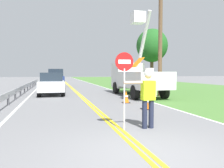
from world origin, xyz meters
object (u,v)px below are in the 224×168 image
object	(u,v)px
roadside_tree_verge	(152,46)
stop_sign_paddle	(124,73)
utility_bucket_truck	(136,76)
oncoming_suv_second	(56,78)
flagger_worker	(148,95)
traffic_cone_lead	(146,102)
traffic_cone_mid	(126,97)
utility_pole_near	(160,40)
oncoming_sedan_nearest	(52,84)

from	to	relation	value
roadside_tree_verge	stop_sign_paddle	bearing A→B (deg)	-117.27
utility_bucket_truck	oncoming_suv_second	distance (m)	12.81
flagger_worker	traffic_cone_lead	world-z (taller)	flagger_worker
flagger_worker	traffic_cone_mid	distance (m)	5.83
utility_pole_near	traffic_cone_lead	bearing A→B (deg)	-122.33
utility_bucket_truck	oncoming_sedan_nearest	world-z (taller)	utility_bucket_truck
flagger_worker	stop_sign_paddle	xyz separation A→B (m)	(-0.77, -0.03, 0.66)
stop_sign_paddle	utility_pole_near	world-z (taller)	utility_pole_near
stop_sign_paddle	utility_bucket_truck	size ratio (longest dim) A/B	0.34
stop_sign_paddle	roadside_tree_verge	size ratio (longest dim) A/B	0.39
stop_sign_paddle	roadside_tree_verge	distance (m)	15.91
stop_sign_paddle	traffic_cone_mid	distance (m)	6.17
oncoming_suv_second	oncoming_sedan_nearest	bearing A→B (deg)	-92.34
utility_bucket_truck	traffic_cone_mid	world-z (taller)	utility_bucket_truck
stop_sign_paddle	roadside_tree_verge	xyz separation A→B (m)	(7.20, 13.96, 2.56)
flagger_worker	utility_bucket_truck	bearing A→B (deg)	71.71
oncoming_suv_second	utility_pole_near	bearing A→B (deg)	-60.71
traffic_cone_lead	traffic_cone_mid	world-z (taller)	same
utility_bucket_truck	oncoming_suv_second	bearing A→B (deg)	116.60
oncoming_suv_second	roadside_tree_verge	size ratio (longest dim) A/B	0.78
traffic_cone_mid	roadside_tree_verge	xyz separation A→B (m)	(5.29, 8.25, 3.93)
utility_bucket_truck	roadside_tree_verge	distance (m)	6.17
oncoming_sedan_nearest	oncoming_suv_second	bearing A→B (deg)	87.66
oncoming_suv_second	roadside_tree_verge	xyz separation A→B (m)	(9.01, -7.06, 3.21)
stop_sign_paddle	utility_bucket_truck	xyz separation A→B (m)	(3.92, 9.57, -0.27)
utility_bucket_truck	utility_pole_near	xyz separation A→B (m)	(1.37, -1.21, 2.57)
stop_sign_paddle	oncoming_suv_second	xyz separation A→B (m)	(-1.81, 21.02, -0.65)
oncoming_sedan_nearest	flagger_worker	bearing A→B (deg)	-75.44
utility_bucket_truck	oncoming_sedan_nearest	bearing A→B (deg)	162.73
utility_bucket_truck	oncoming_sedan_nearest	size ratio (longest dim) A/B	1.66
oncoming_sedan_nearest	oncoming_suv_second	xyz separation A→B (m)	(0.39, 9.55, 0.23)
oncoming_sedan_nearest	traffic_cone_lead	world-z (taller)	oncoming_sedan_nearest
stop_sign_paddle	utility_bucket_truck	distance (m)	10.34
stop_sign_paddle	oncoming_suv_second	size ratio (longest dim) A/B	0.51
utility_pole_near	traffic_cone_lead	size ratio (longest dim) A/B	10.93
flagger_worker	oncoming_suv_second	world-z (taller)	oncoming_suv_second
flagger_worker	stop_sign_paddle	bearing A→B (deg)	-177.71
stop_sign_paddle	oncoming_sedan_nearest	distance (m)	11.72
oncoming_suv_second	traffic_cone_lead	xyz separation A→B (m)	(3.94, -17.67, -0.72)
oncoming_suv_second	stop_sign_paddle	bearing A→B (deg)	-85.07
utility_pole_near	traffic_cone_lead	xyz separation A→B (m)	(-3.17, -5.01, -3.67)
oncoming_sedan_nearest	oncoming_suv_second	size ratio (longest dim) A/B	0.89
oncoming_suv_second	traffic_cone_mid	bearing A→B (deg)	-76.35
utility_bucket_truck	traffic_cone_lead	xyz separation A→B (m)	(-1.80, -6.22, -1.10)
roadside_tree_verge	utility_pole_near	bearing A→B (deg)	-108.78
traffic_cone_lead	oncoming_suv_second	bearing A→B (deg)	102.56
stop_sign_paddle	traffic_cone_lead	distance (m)	4.19
flagger_worker	oncoming_suv_second	xyz separation A→B (m)	(-2.58, 20.99, 0.01)
oncoming_sedan_nearest	oncoming_suv_second	distance (m)	9.56
oncoming_sedan_nearest	stop_sign_paddle	bearing A→B (deg)	-79.13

